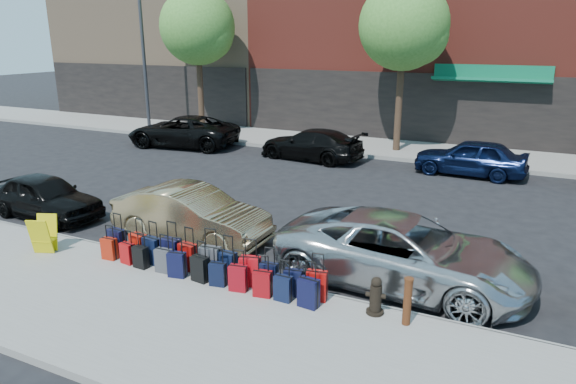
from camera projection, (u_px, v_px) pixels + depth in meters
The scene contains 39 objects.
ground at pixel (300, 214), 15.22m from camera, with size 120.00×120.00×0.00m, color black.
sidewalk_near at pixel (158, 315), 9.58m from camera, with size 60.00×4.00×0.15m, color gray.
sidewalk_far at pixel (388, 148), 23.83m from camera, with size 60.00×4.00×0.15m, color gray.
curb_near at pixel (217, 272), 11.33m from camera, with size 60.00×0.08×0.15m, color gray.
curb_far at pixel (376, 157), 22.09m from camera, with size 60.00×0.08×0.15m, color gray.
tree_left at pixel (200, 29), 25.90m from camera, with size 3.80×3.80×7.27m.
tree_center at pixel (407, 28), 21.58m from camera, with size 3.80×3.80×7.27m.
streetlight at pixel (146, 44), 26.73m from camera, with size 2.59×0.18×8.00m.
suitcase_front_0 at pixel (117, 242), 11.99m from camera, with size 0.43×0.26×1.00m.
suitcase_front_1 at pixel (139, 246), 11.77m from camera, with size 0.43×0.29×0.96m.
suitcase_front_2 at pixel (152, 250), 11.51m from camera, with size 0.43×0.27×0.99m.
suitcase_front_3 at pixel (171, 252), 11.38m from camera, with size 0.43×0.25×1.03m.
suitcase_front_4 at pixel (188, 257), 11.19m from camera, with size 0.43×0.26×0.98m.
suitcase_front_5 at pixel (210, 262), 10.89m from camera, with size 0.47×0.30×1.07m.
suitcase_front_6 at pixel (227, 265), 10.80m from camera, with size 0.40×0.23×0.96m.
suitcase_front_7 at pixel (250, 271), 10.49m from camera, with size 0.45×0.31×1.00m.
suitcase_front_8 at pixel (269, 276), 10.38m from camera, with size 0.37×0.22×0.87m.
suitcase_front_9 at pixel (293, 283), 10.09m from camera, with size 0.39×0.26×0.87m.
suitcase_front_10 at pixel (317, 286), 9.91m from camera, with size 0.43×0.28×0.95m.
suitcase_back_0 at pixel (109, 249), 11.76m from camera, with size 0.35×0.22×0.81m.
suitcase_back_1 at pixel (128, 253), 11.53m from camera, with size 0.35×0.23×0.78m.
suitcase_back_2 at pixel (141, 257), 11.32m from camera, with size 0.35×0.22×0.80m.
suitcase_back_3 at pixel (164, 260), 11.10m from camera, with size 0.37×0.22×0.85m.
suitcase_back_4 at pixel (177, 265), 10.88m from camera, with size 0.40×0.28×0.88m.
suitcase_back_5 at pixel (200, 269), 10.68m from camera, with size 0.39×0.26×0.88m.
suitcase_back_6 at pixel (218, 274), 10.51m from camera, with size 0.36×0.25×0.80m.
suitcase_back_7 at pixel (238, 278), 10.29m from camera, with size 0.39×0.27×0.86m.
suitcase_back_8 at pixel (263, 284), 10.07m from camera, with size 0.38×0.26×0.85m.
suitcase_back_9 at pixel (283, 288), 9.90m from camera, with size 0.35×0.21×0.83m.
suitcase_back_10 at pixel (309, 293), 9.66m from camera, with size 0.41×0.26×0.92m.
fire_hydrant at pixel (376, 297), 9.41m from camera, with size 0.37×0.33×0.73m.
bollard at pixel (407, 301), 9.02m from camera, with size 0.17×0.17×0.90m.
display_rack at pixel (44, 235), 12.09m from camera, with size 0.65×0.68×0.88m.
car_near_0 at pixel (45, 196), 14.82m from camera, with size 1.50×3.72×1.27m, color black.
car_near_1 at pixel (191, 214), 13.16m from camera, with size 1.47×4.20×1.38m, color #9E8861.
car_near_2 at pixel (403, 252), 10.75m from camera, with size 2.45×5.32×1.48m, color #B7BABE.
car_far_0 at pixel (183, 131), 24.38m from camera, with size 2.44×5.30×1.47m, color black.
car_far_1 at pixel (311, 144), 21.81m from camera, with size 1.85×4.55×1.32m, color black.
car_far_2 at pixel (470, 157), 19.31m from camera, with size 1.64×4.08×1.39m, color #0C1738.
Camera 1 is at (5.86, -13.12, 5.07)m, focal length 32.00 mm.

